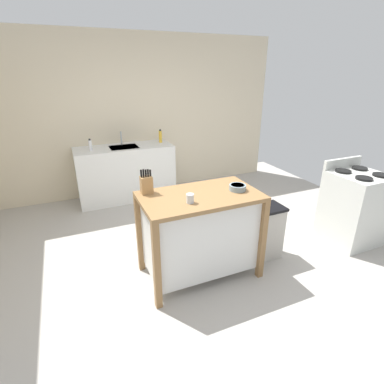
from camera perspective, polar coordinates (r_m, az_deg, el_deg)
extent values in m
plane|color=#ADA8A0|center=(3.41, 1.80, -13.94)|extent=(6.17, 6.17, 0.00)
cube|color=beige|center=(5.25, -10.46, 14.16)|extent=(5.03, 0.10, 2.60)
cube|color=olive|center=(2.86, 1.59, -0.84)|extent=(1.17, 0.67, 0.04)
cube|color=silver|center=(3.04, 1.51, -7.89)|extent=(1.07, 0.57, 0.77)
cube|color=olive|center=(2.67, -6.81, -14.21)|extent=(0.06, 0.06, 0.87)
cube|color=olive|center=(3.10, 13.42, -9.06)|extent=(0.06, 0.06, 0.87)
cube|color=olive|center=(3.17, -10.11, -7.99)|extent=(0.06, 0.06, 0.87)
cube|color=olive|center=(3.54, 7.58, -4.42)|extent=(0.06, 0.06, 0.87)
cube|color=#AD7F4C|center=(2.88, -8.78, 1.35)|extent=(0.11, 0.09, 0.17)
cylinder|color=black|center=(2.83, -9.79, 3.53)|extent=(0.02, 0.02, 0.07)
cylinder|color=black|center=(2.84, -9.36, 3.62)|extent=(0.02, 0.02, 0.08)
cylinder|color=black|center=(2.84, -8.92, 3.62)|extent=(0.02, 0.02, 0.07)
cylinder|color=black|center=(2.85, -8.50, 3.67)|extent=(0.02, 0.02, 0.07)
cylinder|color=black|center=(2.85, -8.07, 3.67)|extent=(0.02, 0.02, 0.06)
cylinder|color=gray|center=(2.98, 8.79, 0.87)|extent=(0.17, 0.17, 0.06)
cylinder|color=#49555B|center=(2.97, 8.82, 1.33)|extent=(0.14, 0.14, 0.01)
cylinder|color=silver|center=(2.66, -0.37, -1.24)|extent=(0.07, 0.07, 0.09)
cube|color=#B7B2A8|center=(3.51, 13.96, -7.67)|extent=(0.34, 0.26, 0.60)
cube|color=black|center=(3.37, 14.45, -3.02)|extent=(0.36, 0.28, 0.03)
cube|color=silver|center=(5.04, -12.64, 3.63)|extent=(1.55, 0.60, 0.89)
cube|color=silver|center=(4.91, -13.01, 8.31)|extent=(0.44, 0.36, 0.03)
cylinder|color=#B7BCC1|center=(5.03, -13.50, 10.08)|extent=(0.02, 0.02, 0.22)
cylinder|color=yellow|center=(5.10, -6.13, 10.59)|extent=(0.05, 0.05, 0.20)
cylinder|color=black|center=(5.08, -6.18, 11.80)|extent=(0.03, 0.03, 0.02)
cylinder|color=white|center=(4.79, -19.04, 8.50)|extent=(0.05, 0.05, 0.16)
cylinder|color=black|center=(4.77, -19.18, 9.55)|extent=(0.03, 0.03, 0.02)
cube|color=silver|center=(4.17, 28.76, -2.73)|extent=(0.60, 0.60, 0.89)
cube|color=silver|center=(4.17, 27.11, 5.03)|extent=(0.60, 0.04, 0.12)
cylinder|color=black|center=(3.83, 30.28, 2.29)|extent=(0.18, 0.18, 0.02)
cylinder|color=black|center=(4.06, 32.69, 2.76)|extent=(0.18, 0.18, 0.02)
cylinder|color=black|center=(3.99, 27.18, 3.60)|extent=(0.18, 0.18, 0.02)
cylinder|color=black|center=(4.21, 29.66, 4.00)|extent=(0.18, 0.18, 0.02)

